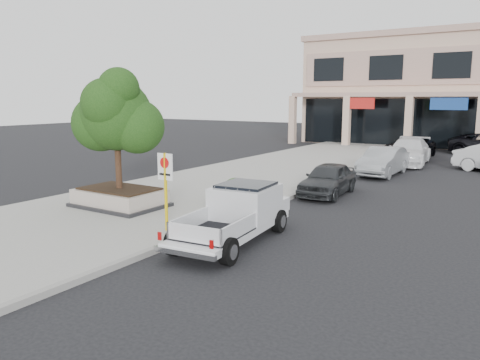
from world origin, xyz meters
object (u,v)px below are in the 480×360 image
object	(u,v)px
curb_car_a	(328,179)
planter_tree	(122,115)
no_parking_sign	(166,181)
curb_car_c	(409,152)
pickup_truck	(232,216)
curb_car_b	(383,161)
curb_car_d	(409,147)
planter	(120,197)

from	to	relation	value
curb_car_a	planter_tree	bearing A→B (deg)	-131.80
no_parking_sign	curb_car_c	bearing A→B (deg)	83.10
pickup_truck	curb_car_b	xyz separation A→B (m)	(0.21, 14.03, -0.04)
planter_tree	curb_car_d	size ratio (longest dim) A/B	0.77
pickup_truck	curb_car_b	bearing A→B (deg)	83.46
planter_tree	curb_car_a	xyz separation A→B (m)	(5.13, 6.49, -2.74)
curb_car_b	curb_car_c	distance (m)	4.93
no_parking_sign	planter_tree	bearing A→B (deg)	154.44
planter	curb_car_d	xyz separation A→B (m)	(5.16, 21.29, 0.24)
planter	pickup_truck	distance (m)	5.63
curb_car_a	curb_car_b	distance (m)	6.40
curb_car_b	curb_car_d	size ratio (longest dim) A/B	0.87
curb_car_b	curb_car_d	world-z (taller)	curb_car_b
curb_car_d	curb_car_b	bearing A→B (deg)	-81.99
curb_car_a	curb_car_d	distance (m)	14.65
no_parking_sign	pickup_truck	distance (m)	2.22
curb_car_a	curb_car_d	world-z (taller)	curb_car_d
pickup_truck	curb_car_d	distance (m)	22.30
planter	curb_car_b	distance (m)	14.23
planter	curb_car_b	bearing A→B (deg)	66.22
curb_car_d	pickup_truck	bearing A→B (deg)	-85.04
curb_car_c	curb_car_d	xyz separation A→B (m)	(-0.72, 3.34, -0.07)
pickup_truck	curb_car_c	xyz separation A→B (m)	(0.36, 18.96, 0.01)
planter	no_parking_sign	bearing A→B (deg)	-22.62
curb_car_c	planter	bearing A→B (deg)	-113.06
curb_car_b	pickup_truck	bearing A→B (deg)	-89.62
curb_car_b	curb_car_c	xyz separation A→B (m)	(0.15, 4.93, 0.05)
no_parking_sign	curb_car_c	size ratio (longest dim) A/B	0.42
planter_tree	curb_car_a	size ratio (longest dim) A/B	1.01
planter	curb_car_c	world-z (taller)	curb_car_c
pickup_truck	curb_car_d	xyz separation A→B (m)	(-0.37, 22.30, -0.06)
planter_tree	curb_car_b	world-z (taller)	planter_tree
curb_car_c	curb_car_d	size ratio (longest dim) A/B	1.05
curb_car_d	curb_car_a	bearing A→B (deg)	-85.57
planter	curb_car_d	world-z (taller)	curb_car_d
planter_tree	no_parking_sign	bearing A→B (deg)	-25.56
planter_tree	pickup_truck	distance (m)	6.11
planter_tree	curb_car_d	xyz separation A→B (m)	(5.03, 21.14, -2.69)
curb_car_a	curb_car_c	bearing A→B (deg)	83.43
planter_tree	curb_car_a	distance (m)	8.71
planter	curb_car_c	distance (m)	18.89
planter	no_parking_sign	distance (m)	4.00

